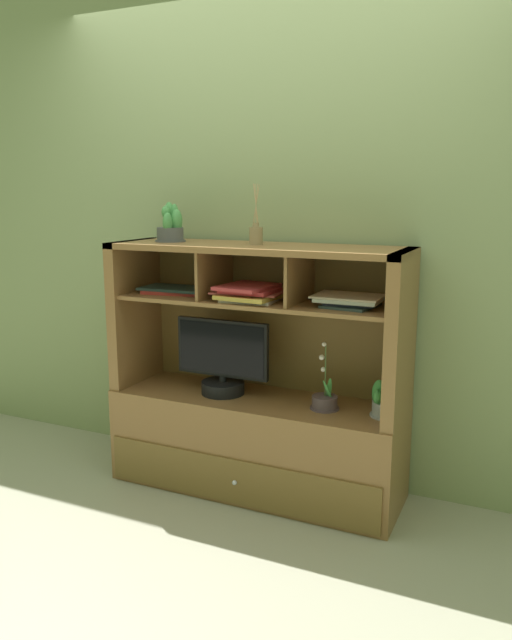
# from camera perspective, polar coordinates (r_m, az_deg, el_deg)

# --- Properties ---
(floor_plane) EXTENTS (6.00, 6.00, 0.02)m
(floor_plane) POSITION_cam_1_polar(r_m,az_deg,el_deg) (3.39, -0.00, -15.19)
(floor_plane) COLOR #A19E88
(floor_plane) RESTS_ON ground
(back_wall) EXTENTS (6.00, 0.02, 2.80)m
(back_wall) POSITION_cam_1_polar(r_m,az_deg,el_deg) (3.27, 1.95, 9.52)
(back_wall) COLOR #879664
(back_wall) RESTS_ON ground
(media_console) EXTENTS (1.50, 0.50, 1.27)m
(media_console) POSITION_cam_1_polar(r_m,az_deg,el_deg) (3.23, 0.06, -8.57)
(media_console) COLOR brown
(media_console) RESTS_ON ground
(tv_monitor) EXTENTS (0.51, 0.22, 0.39)m
(tv_monitor) POSITION_cam_1_polar(r_m,az_deg,el_deg) (3.21, -3.08, -4.02)
(tv_monitor) COLOR black
(tv_monitor) RESTS_ON media_console
(potted_orchid) EXTENTS (0.14, 0.14, 0.34)m
(potted_orchid) POSITION_cam_1_polar(r_m,az_deg,el_deg) (3.03, 6.33, -7.39)
(potted_orchid) COLOR #55424A
(potted_orchid) RESTS_ON media_console
(potted_fern) EXTENTS (0.15, 0.15, 0.19)m
(potted_fern) POSITION_cam_1_polar(r_m,az_deg,el_deg) (2.97, 11.80, -7.25)
(potted_fern) COLOR #939496
(potted_fern) RESTS_ON media_console
(magazine_stack_left) EXTENTS (0.36, 0.26, 0.03)m
(magazine_stack_left) POSITION_cam_1_polar(r_m,az_deg,el_deg) (3.30, -7.33, 2.76)
(magazine_stack_left) COLOR #AF2E2A
(magazine_stack_left) RESTS_ON media_console
(magazine_stack_centre) EXTENTS (0.32, 0.26, 0.05)m
(magazine_stack_centre) POSITION_cam_1_polar(r_m,az_deg,el_deg) (2.91, 8.63, 1.80)
(magazine_stack_centre) COLOR #31403F
(magazine_stack_centre) RESTS_ON media_console
(magazine_stack_right) EXTENTS (0.35, 0.31, 0.08)m
(magazine_stack_right) POSITION_cam_1_polar(r_m,az_deg,el_deg) (3.02, -0.65, 2.51)
(magazine_stack_right) COLOR beige
(magazine_stack_right) RESTS_ON media_console
(diffuser_bottle) EXTENTS (0.07, 0.07, 0.29)m
(diffuser_bottle) POSITION_cam_1_polar(r_m,az_deg,el_deg) (3.03, -0.00, 7.83)
(diffuser_bottle) COLOR #907952
(diffuser_bottle) RESTS_ON media_console
(potted_succulent) EXTENTS (0.16, 0.16, 0.20)m
(potted_succulent) POSITION_cam_1_polar(r_m,az_deg,el_deg) (3.26, -7.80, 8.47)
(potted_succulent) COLOR #4A4D4E
(potted_succulent) RESTS_ON media_console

